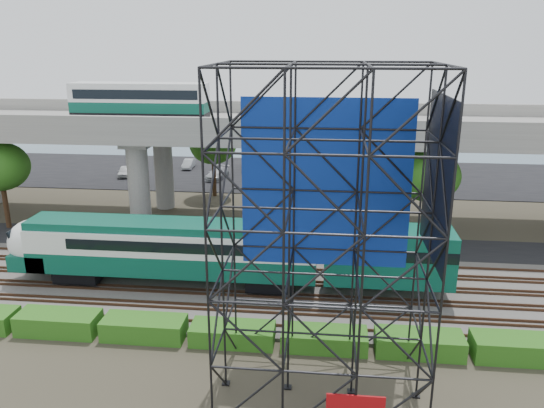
# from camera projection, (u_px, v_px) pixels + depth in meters

# --- Properties ---
(ground) EXTENTS (140.00, 140.00, 0.00)m
(ground) POSITION_uv_depth(u_px,v_px,m) (229.00, 304.00, 33.37)
(ground) COLOR #474233
(ground) RESTS_ON ground
(ballast_bed) EXTENTS (90.00, 12.00, 0.20)m
(ballast_bed) POSITION_uv_depth(u_px,v_px,m) (235.00, 289.00, 35.24)
(ballast_bed) COLOR slate
(ballast_bed) RESTS_ON ground
(service_road) EXTENTS (90.00, 5.00, 0.08)m
(service_road) POSITION_uv_depth(u_px,v_px,m) (252.00, 243.00, 43.34)
(service_road) COLOR black
(service_road) RESTS_ON ground
(parking_lot) EXTENTS (90.00, 18.00, 0.08)m
(parking_lot) POSITION_uv_depth(u_px,v_px,m) (279.00, 174.00, 65.67)
(parking_lot) COLOR black
(parking_lot) RESTS_ON ground
(harbor_water) EXTENTS (140.00, 40.00, 0.03)m
(harbor_water) POSITION_uv_depth(u_px,v_px,m) (291.00, 142.00, 86.58)
(harbor_water) COLOR #405969
(harbor_water) RESTS_ON ground
(rail_tracks) EXTENTS (90.00, 9.52, 0.16)m
(rail_tracks) POSITION_uv_depth(u_px,v_px,m) (235.00, 286.00, 35.19)
(rail_tracks) COLOR #472D1E
(rail_tracks) RESTS_ON ballast_bed
(commuter_train) EXTENTS (29.30, 3.06, 4.30)m
(commuter_train) POSITION_uv_depth(u_px,v_px,m) (204.00, 249.00, 34.62)
(commuter_train) COLOR black
(commuter_train) RESTS_ON rail_tracks
(overpass) EXTENTS (80.00, 12.00, 12.40)m
(overpass) POSITION_uv_depth(u_px,v_px,m) (251.00, 133.00, 46.23)
(overpass) COLOR #9E9B93
(overpass) RESTS_ON ground
(scaffold_tower) EXTENTS (9.36, 6.36, 15.00)m
(scaffold_tower) POSITION_uv_depth(u_px,v_px,m) (324.00, 243.00, 23.00)
(scaffold_tower) COLOR black
(scaffold_tower) RESTS_ON ground
(hedge_strip) EXTENTS (34.60, 1.80, 1.20)m
(hedge_strip) POSITION_uv_depth(u_px,v_px,m) (233.00, 333.00, 29.02)
(hedge_strip) COLOR #286016
(hedge_strip) RESTS_ON ground
(trees) EXTENTS (40.94, 16.94, 7.69)m
(trees) POSITION_uv_depth(u_px,v_px,m) (209.00, 161.00, 47.56)
(trees) COLOR #382314
(trees) RESTS_ON ground
(suv) EXTENTS (4.81, 2.85, 1.25)m
(suv) POSITION_uv_depth(u_px,v_px,m) (129.00, 229.00, 44.55)
(suv) COLOR black
(suv) RESTS_ON service_road
(parked_cars) EXTENTS (39.34, 9.77, 1.29)m
(parked_cars) POSITION_uv_depth(u_px,v_px,m) (284.00, 170.00, 65.02)
(parked_cars) COLOR silver
(parked_cars) RESTS_ON parking_lot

